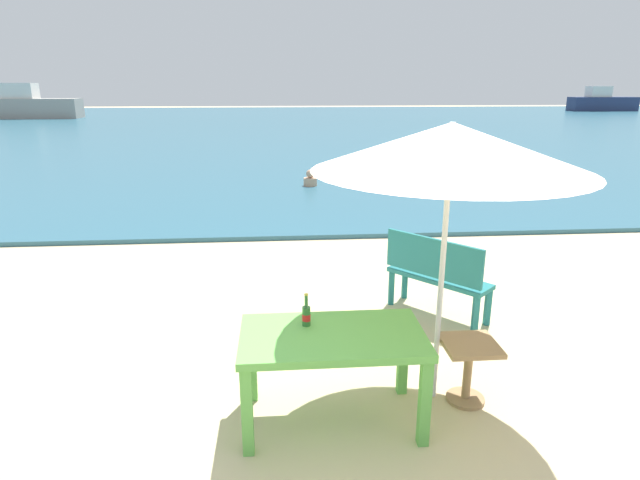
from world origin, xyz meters
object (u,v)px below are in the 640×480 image
object	(u,v)px
swimmer_person	(310,179)
boat_fishing_trawler	(30,106)
beer_bottle_amber	(306,314)
bench_teal_center	(436,272)
picnic_table_green	(332,346)
boat_tanker	(602,102)
side_table_wood	(468,363)
patio_umbrella	(451,147)

from	to	relation	value
swimmer_person	boat_fishing_trawler	xyz separation A→B (m)	(-19.02, 28.21, 0.75)
beer_bottle_amber	bench_teal_center	distance (m)	2.31
picnic_table_green	swimmer_person	bearing A→B (deg)	87.44
beer_bottle_amber	picnic_table_green	bearing A→B (deg)	-38.85
picnic_table_green	boat_tanker	world-z (taller)	boat_tanker
picnic_table_green	bench_teal_center	xyz separation A→B (m)	(1.36, 1.83, -0.11)
bench_teal_center	picnic_table_green	bearing A→B (deg)	-126.68
picnic_table_green	beer_bottle_amber	xyz separation A→B (m)	(-0.19, 0.15, 0.20)
swimmer_person	boat_tanker	bearing A→B (deg)	49.80
swimmer_person	beer_bottle_amber	bearing A→B (deg)	-93.76
bench_teal_center	boat_tanker	xyz separation A→B (m)	(28.79, 42.82, 0.35)
side_table_wood	swimmer_person	bearing A→B (deg)	94.49
beer_bottle_amber	side_table_wood	bearing A→B (deg)	0.91
side_table_wood	swimmer_person	world-z (taller)	side_table_wood
beer_bottle_amber	boat_fishing_trawler	distance (m)	41.80
picnic_table_green	bench_teal_center	size ratio (longest dim) A/B	1.23
boat_fishing_trawler	beer_bottle_amber	bearing A→B (deg)	-63.87
side_table_wood	boat_fishing_trawler	size ratio (longest dim) A/B	0.08
picnic_table_green	swimmer_person	distance (m)	9.48
side_table_wood	bench_teal_center	xyz separation A→B (m)	(0.21, 1.65, 0.19)
boat_tanker	beer_bottle_amber	bearing A→B (deg)	-124.29
side_table_wood	bench_teal_center	bearing A→B (deg)	82.77
patio_umbrella	boat_fishing_trawler	xyz separation A→B (m)	(-19.50, 37.41, -1.13)
picnic_table_green	boat_fishing_trawler	bearing A→B (deg)	116.28
beer_bottle_amber	patio_umbrella	size ratio (longest dim) A/B	0.12
side_table_wood	swimmer_person	size ratio (longest dim) A/B	1.32
patio_umbrella	boat_fishing_trawler	distance (m)	42.20
picnic_table_green	boat_fishing_trawler	distance (m)	42.02
bench_teal_center	boat_tanker	bearing A→B (deg)	56.09
beer_bottle_amber	boat_tanker	bearing A→B (deg)	55.71
beer_bottle_amber	boat_tanker	distance (m)	53.85
picnic_table_green	bench_teal_center	distance (m)	2.28
side_table_wood	swimmer_person	xyz separation A→B (m)	(-0.73, 9.29, -0.11)
bench_teal_center	boat_fishing_trawler	world-z (taller)	boat_fishing_trawler
bench_teal_center	patio_umbrella	bearing A→B (deg)	-106.38
boat_tanker	patio_umbrella	bearing A→B (deg)	-123.38
patio_umbrella	boat_tanker	xyz separation A→B (m)	(29.25, 44.38, -1.23)
beer_bottle_amber	patio_umbrella	bearing A→B (deg)	5.83
boat_fishing_trawler	side_table_wood	bearing A→B (deg)	-62.22
patio_umbrella	boat_tanker	size ratio (longest dim) A/B	0.37
patio_umbrella	swimmer_person	distance (m)	9.40
picnic_table_green	beer_bottle_amber	bearing A→B (deg)	141.15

